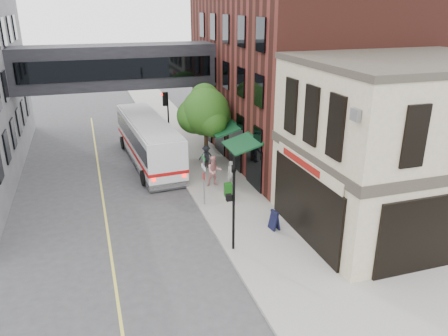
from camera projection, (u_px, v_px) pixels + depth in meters
ground at (240, 277)px, 18.23m from camera, size 120.00×120.00×0.00m
sidewalk_main at (200, 162)px, 31.25m from camera, size 4.00×60.00×0.15m
corner_building at (401, 147)px, 21.09m from camera, size 10.19×8.12×8.45m
brick_building at (300, 58)px, 31.97m from camera, size 13.76×18.00×14.00m
skyway_bridge at (116, 66)px, 31.11m from camera, size 14.00×3.18×3.00m
traffic_signal_near at (233, 192)px, 19.06m from camera, size 0.44×0.22×4.60m
traffic_signal_far at (166, 110)px, 32.27m from camera, size 0.53×0.28×4.50m
street_sign_pole at (204, 175)px, 23.90m from camera, size 0.08×0.75×3.00m
street_tree at (205, 112)px, 29.25m from camera, size 3.80×3.20×5.60m
lane_marking at (103, 197)px, 25.71m from camera, size 0.12×40.00×0.01m
bus at (148, 139)px, 30.87m from camera, size 3.33×11.54×3.07m
pedestrian_a at (231, 173)px, 26.88m from camera, size 0.60×0.43×1.54m
pedestrian_b at (214, 171)px, 26.70m from camera, size 0.96×0.77×1.91m
pedestrian_c at (206, 157)px, 29.70m from camera, size 1.18×1.00×1.59m
newspaper_box at (228, 190)px, 25.38m from camera, size 0.41×0.36×0.81m
sandwich_board at (274, 220)px, 21.65m from camera, size 0.45×0.61×0.99m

